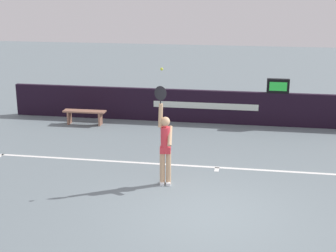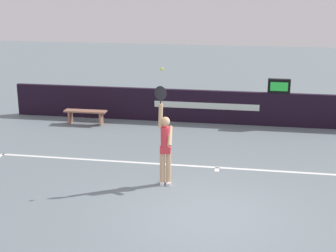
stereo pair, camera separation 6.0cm
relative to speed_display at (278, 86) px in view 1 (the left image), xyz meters
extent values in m
plane|color=slate|center=(-1.67, -7.15, -1.38)|extent=(60.00, 60.00, 0.00)
cube|color=white|center=(-1.67, -4.36, -1.38)|extent=(12.24, 0.11, 0.00)
cube|color=white|center=(-1.67, -4.51, -1.38)|extent=(0.11, 0.30, 0.00)
cube|color=black|center=(-1.67, 0.00, -0.81)|extent=(15.40, 0.18, 1.14)
cube|color=silver|center=(-2.42, -0.09, -0.76)|extent=(3.63, 0.01, 0.22)
cube|color=black|center=(0.00, 0.00, 0.00)|extent=(0.74, 0.19, 0.48)
cube|color=#33E54C|center=(0.00, -0.10, 0.00)|extent=(0.58, 0.01, 0.30)
cylinder|color=tan|center=(-2.76, -5.69, -0.96)|extent=(0.12, 0.12, 0.84)
cylinder|color=tan|center=(-2.90, -5.71, -0.96)|extent=(0.12, 0.12, 0.84)
cube|color=white|center=(-2.75, -5.71, -1.35)|extent=(0.12, 0.25, 0.07)
cube|color=white|center=(-2.90, -5.73, -1.35)|extent=(0.12, 0.25, 0.07)
cylinder|color=#D6333F|center=(-2.83, -5.70, -0.24)|extent=(0.22, 0.22, 0.60)
cube|color=#D6333F|center=(-2.83, -5.70, -0.50)|extent=(0.27, 0.23, 0.16)
sphere|color=tan|center=(-2.83, -5.70, 0.19)|extent=(0.22, 0.22, 0.22)
cylinder|color=tan|center=(-2.94, -5.71, 0.33)|extent=(0.13, 0.11, 0.56)
cylinder|color=tan|center=(-2.71, -5.75, -0.14)|extent=(0.14, 0.43, 0.43)
ellipsoid|color=black|center=(-2.94, -5.71, 0.86)|extent=(0.31, 0.06, 0.36)
cylinder|color=black|center=(-2.94, -5.71, 0.67)|extent=(0.03, 0.03, 0.18)
sphere|color=#CCDF36|center=(-2.92, -5.64, 1.41)|extent=(0.07, 0.07, 0.07)
cube|color=#936551|center=(-6.49, -0.93, -0.92)|extent=(1.46, 0.37, 0.05)
cube|color=#936551|center=(-7.04, -0.94, -1.15)|extent=(0.06, 0.32, 0.47)
cube|color=#936551|center=(-5.93, -0.93, -1.15)|extent=(0.06, 0.32, 0.47)
camera|label=1|loc=(-0.89, -16.73, 3.29)|focal=53.17mm
camera|label=2|loc=(-0.83, -16.72, 3.29)|focal=53.17mm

